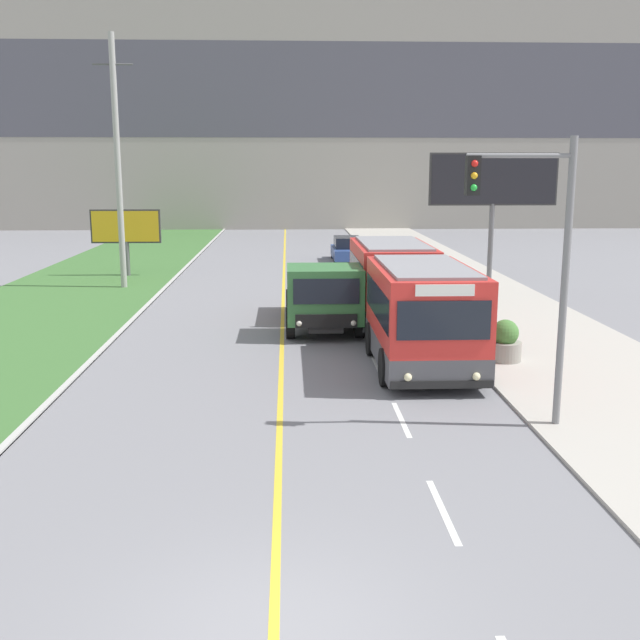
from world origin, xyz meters
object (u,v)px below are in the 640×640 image
object	(u,v)px
billboard_large	(493,184)
traffic_light_mast	(538,248)
billboard_small	(126,229)
city_bus	(405,298)
utility_pole_far	(118,163)
planter_round_near	(505,342)
planter_round_third	(442,289)
dump_truck	(323,297)
planter_round_second	(471,312)
car_distant	(347,249)

from	to	relation	value
billboard_large	traffic_light_mast	bearing A→B (deg)	-102.60
billboard_small	billboard_large	bearing A→B (deg)	-13.20
billboard_large	billboard_small	size ratio (longest dim) A/B	1.75
city_bus	traffic_light_mast	xyz separation A→B (m)	(1.48, -8.00, 2.44)
utility_pole_far	billboard_small	distance (m)	5.17
traffic_light_mast	planter_round_near	bearing A→B (deg)	79.18
planter_round_near	planter_round_third	distance (m)	9.84
dump_truck	billboard_small	xyz separation A→B (m)	(-9.61, 13.84, 1.28)
planter_round_near	planter_round_second	bearing A→B (deg)	87.62
dump_truck	utility_pole_far	size ratio (longest dim) A/B	0.57
city_bus	billboard_large	bearing A→B (deg)	63.32
utility_pole_far	planter_round_near	distance (m)	20.91
planter_round_near	car_distant	bearing A→B (deg)	96.11
utility_pole_far	traffic_light_mast	world-z (taller)	utility_pole_far
car_distant	planter_round_second	xyz separation A→B (m)	(2.84, -19.69, -0.11)
city_bus	planter_round_third	xyz separation A→B (m)	(2.69, 7.29, -0.92)
car_distant	billboard_small	bearing A→B (deg)	-153.06
billboard_small	planter_round_near	bearing A→B (deg)	-51.60
utility_pole_far	planter_round_near	world-z (taller)	utility_pole_far
traffic_light_mast	planter_round_second	size ratio (longest dim) A/B	5.51
utility_pole_far	planter_round_third	size ratio (longest dim) A/B	9.95
billboard_small	car_distant	bearing A→B (deg)	26.94
billboard_small	planter_round_second	xyz separation A→B (m)	(14.87, -13.58, -1.90)
billboard_large	dump_truck	bearing A→B (deg)	-131.22
planter_round_second	planter_round_third	bearing A→B (deg)	90.44
utility_pole_far	planter_round_third	distance (m)	15.87
planter_round_near	dump_truck	bearing A→B (deg)	137.33
planter_round_near	planter_round_second	world-z (taller)	planter_round_near
utility_pole_far	billboard_large	xyz separation A→B (m)	(17.41, -0.32, -0.96)
car_distant	planter_round_third	size ratio (longest dim) A/B	3.72
traffic_light_mast	billboard_small	distance (m)	27.59
billboard_large	billboard_small	distance (m)	18.67
city_bus	planter_round_second	xyz separation A→B (m)	(2.73, 2.37, -0.93)
planter_round_second	planter_round_third	size ratio (longest dim) A/B	0.98
dump_truck	billboard_large	distance (m)	13.29
dump_truck	utility_pole_far	distance (m)	14.17
car_distant	utility_pole_far	distance (m)	16.03
car_distant	planter_round_near	bearing A→B (deg)	-83.89
car_distant	city_bus	bearing A→B (deg)	-89.71
city_bus	traffic_light_mast	distance (m)	8.49
billboard_large	planter_round_third	size ratio (longest dim) A/B	5.42
traffic_light_mast	utility_pole_far	bearing A→B (deg)	122.97
traffic_light_mast	billboard_large	bearing A→B (deg)	77.40
car_distant	planter_round_third	distance (m)	15.04
city_bus	planter_round_near	size ratio (longest dim) A/B	9.91
utility_pole_far	billboard_large	world-z (taller)	utility_pole_far
dump_truck	billboard_large	world-z (taller)	billboard_large
dump_truck	billboard_large	xyz separation A→B (m)	(8.42, 9.61, 3.66)
traffic_light_mast	planter_round_second	distance (m)	10.98
dump_truck	traffic_light_mast	size ratio (longest dim) A/B	1.05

